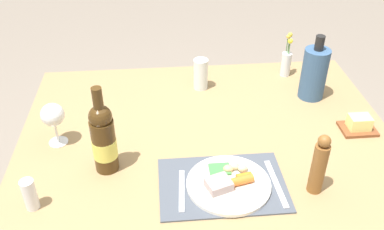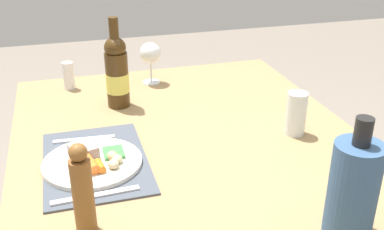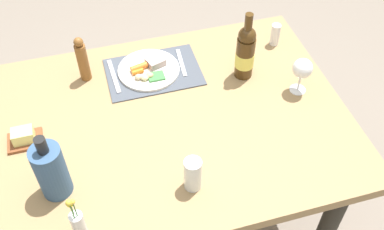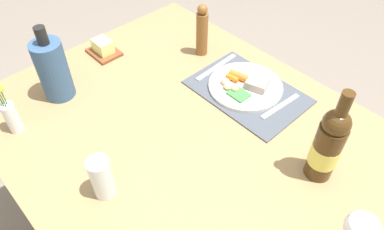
# 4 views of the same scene
# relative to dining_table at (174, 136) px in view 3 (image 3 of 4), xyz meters

# --- Properties ---
(ground_plane) EXTENTS (8.00, 8.00, 0.00)m
(ground_plane) POSITION_rel_dining_table_xyz_m (0.00, 0.00, -0.67)
(ground_plane) COLOR gray
(dining_table) EXTENTS (1.39, 1.05, 0.77)m
(dining_table) POSITION_rel_dining_table_xyz_m (0.00, 0.00, 0.00)
(dining_table) COLOR #997B51
(dining_table) RESTS_ON ground_plane
(placemat) EXTENTS (0.41, 0.28, 0.01)m
(placemat) POSITION_rel_dining_table_xyz_m (0.02, -0.29, 0.11)
(placemat) COLOR #474E59
(placemat) RESTS_ON dining_table
(dinner_plate) EXTENTS (0.27, 0.27, 0.04)m
(dinner_plate) POSITION_rel_dining_table_xyz_m (0.04, -0.30, 0.12)
(dinner_plate) COLOR white
(dinner_plate) RESTS_ON placemat
(fork) EXTENTS (0.03, 0.18, 0.00)m
(fork) POSITION_rel_dining_table_xyz_m (-0.12, -0.31, 0.11)
(fork) COLOR silver
(fork) RESTS_ON placemat
(knife) EXTENTS (0.03, 0.22, 0.00)m
(knife) POSITION_rel_dining_table_xyz_m (0.19, -0.30, 0.11)
(knife) COLOR silver
(knife) RESTS_ON placemat
(pepper_mill) EXTENTS (0.05, 0.05, 0.22)m
(pepper_mill) POSITION_rel_dining_table_xyz_m (0.30, -0.33, 0.21)
(pepper_mill) COLOR brown
(pepper_mill) RESTS_ON dining_table
(wine_glass) EXTENTS (0.08, 0.08, 0.16)m
(wine_glass) POSITION_rel_dining_table_xyz_m (-0.55, -0.01, 0.23)
(wine_glass) COLOR white
(wine_glass) RESTS_ON dining_table
(cooler_bottle) EXTENTS (0.10, 0.10, 0.28)m
(cooler_bottle) POSITION_rel_dining_table_xyz_m (0.47, 0.21, 0.22)
(cooler_bottle) COLOR #35567D
(cooler_bottle) RESTS_ON dining_table
(salt_shaker) EXTENTS (0.04, 0.04, 0.11)m
(salt_shaker) POSITION_rel_dining_table_xyz_m (-0.57, -0.33, 0.16)
(salt_shaker) COLOR white
(salt_shaker) RESTS_ON dining_table
(water_tumbler) EXTENTS (0.06, 0.06, 0.14)m
(water_tumbler) POSITION_rel_dining_table_xyz_m (0.01, 0.33, 0.17)
(water_tumbler) COLOR silver
(water_tumbler) RESTS_ON dining_table
(flower_vase) EXTENTS (0.04, 0.04, 0.21)m
(flower_vase) POSITION_rel_dining_table_xyz_m (0.41, 0.40, 0.18)
(flower_vase) COLOR silver
(flower_vase) RESTS_ON dining_table
(wine_bottle) EXTENTS (0.08, 0.08, 0.32)m
(wine_bottle) POSITION_rel_dining_table_xyz_m (-0.36, -0.17, 0.23)
(wine_bottle) COLOR #442D12
(wine_bottle) RESTS_ON dining_table
(butter_dish) EXTENTS (0.13, 0.10, 0.06)m
(butter_dish) POSITION_rel_dining_table_xyz_m (0.57, -0.04, 0.13)
(butter_dish) COLOR brown
(butter_dish) RESTS_ON dining_table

